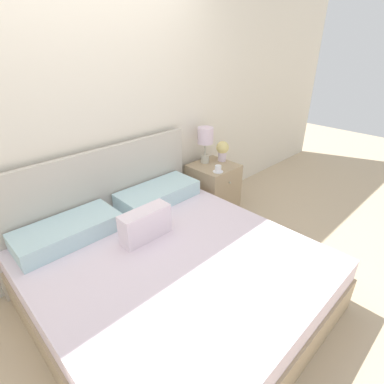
% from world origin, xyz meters
% --- Properties ---
extents(ground_plane, '(12.00, 12.00, 0.00)m').
position_xyz_m(ground_plane, '(0.00, 0.00, 0.00)').
color(ground_plane, '#CCB28E').
extents(wall_back, '(8.00, 0.06, 2.60)m').
position_xyz_m(wall_back, '(0.00, 0.07, 1.30)').
color(wall_back, silver).
rests_on(wall_back, ground_plane).
extents(bed, '(1.88, 1.95, 1.02)m').
position_xyz_m(bed, '(0.00, -0.89, 0.26)').
color(bed, tan).
rests_on(bed, ground_plane).
extents(nightstand, '(0.46, 0.48, 0.60)m').
position_xyz_m(nightstand, '(1.23, -0.25, 0.30)').
color(nightstand, tan).
rests_on(nightstand, ground_plane).
extents(table_lamp, '(0.17, 0.17, 0.40)m').
position_xyz_m(table_lamp, '(1.22, -0.12, 0.88)').
color(table_lamp, beige).
rests_on(table_lamp, nightstand).
extents(flower_vase, '(0.14, 0.14, 0.23)m').
position_xyz_m(flower_vase, '(1.40, -0.22, 0.73)').
color(flower_vase, silver).
rests_on(flower_vase, nightstand).
extents(teacup, '(0.11, 0.11, 0.07)m').
position_xyz_m(teacup, '(1.13, -0.40, 0.63)').
color(teacup, white).
rests_on(teacup, nightstand).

